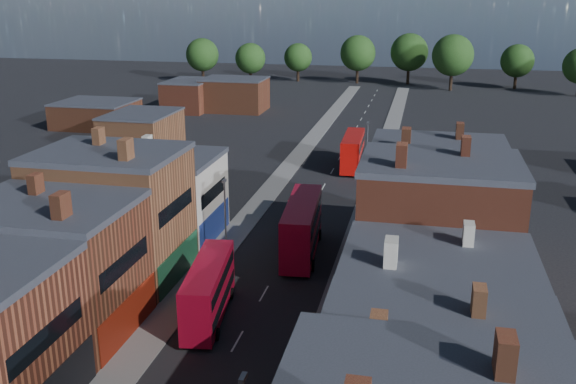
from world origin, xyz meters
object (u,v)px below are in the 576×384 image
at_px(car_2, 293,216).
at_px(bus_2, 353,150).
at_px(bus_1, 302,226).
at_px(ped_3, 349,309).
at_px(bus_0, 209,289).
at_px(car_3, 358,165).

bearing_deg(car_2, bus_2, 76.75).
xyz_separation_m(bus_1, ped_3, (6.20, -12.42, -1.80)).
bearing_deg(bus_0, ped_3, 1.33).
xyz_separation_m(bus_0, bus_1, (4.68, 14.18, 0.43)).
bearing_deg(car_2, ped_3, -71.76).
distance_m(bus_2, car_3, 2.27).
relative_size(bus_0, car_2, 2.69).
xyz_separation_m(car_2, car_3, (4.70, 23.71, 0.03)).
xyz_separation_m(car_3, ped_3, (4.20, -45.18, 0.49)).
bearing_deg(bus_0, bus_1, 63.87).
bearing_deg(bus_0, car_2, 77.27).
relative_size(bus_2, car_3, 2.84).
bearing_deg(car_2, bus_0, -99.15).
bearing_deg(bus_2, bus_1, -93.62).
bearing_deg(bus_1, car_2, 101.94).
height_order(car_2, ped_3, ped_3).
relative_size(car_3, ped_3, 2.10).
xyz_separation_m(bus_2, car_3, (0.89, -0.36, -2.05)).
distance_m(bus_0, car_2, 23.39).
height_order(bus_0, bus_1, bus_1).
distance_m(car_2, car_3, 24.17).
bearing_deg(car_2, bus_1, -77.66).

